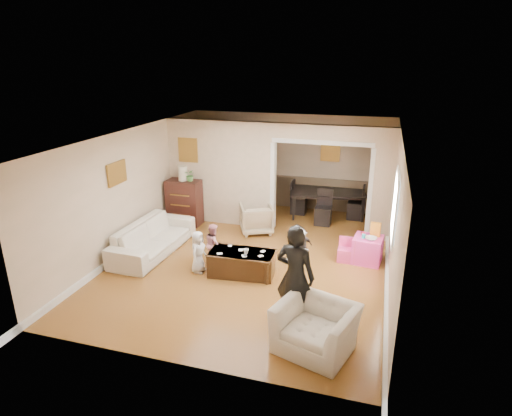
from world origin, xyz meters
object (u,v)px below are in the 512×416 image
(coffee_cup, at_px, (246,251))
(coffee_table, at_px, (242,263))
(cyan_cup, at_px, (364,236))
(dresser, at_px, (184,202))
(dining_table, at_px, (327,203))
(table_lamp, at_px, (183,173))
(armchair_back, at_px, (256,218))
(play_table, at_px, (367,250))
(child_kneel_a, at_px, (198,252))
(child_kneel_b, at_px, (214,244))
(adult_person, at_px, (295,276))
(armchair_front, at_px, (316,328))
(child_toddler, at_px, (303,247))
(sofa, at_px, (153,238))

(coffee_cup, bearing_deg, coffee_table, 153.43)
(coffee_table, bearing_deg, cyan_cup, 28.35)
(dresser, bearing_deg, coffee_cup, -43.45)
(coffee_cup, relative_size, dining_table, 0.05)
(coffee_cup, bearing_deg, table_lamp, 136.55)
(armchair_back, height_order, play_table, armchair_back)
(child_kneel_a, relative_size, child_kneel_b, 1.00)
(dresser, height_order, adult_person, adult_person)
(dresser, bearing_deg, armchair_front, -45.45)
(table_lamp, xyz_separation_m, play_table, (4.55, -0.91, -1.05))
(coffee_table, height_order, coffee_cup, coffee_cup)
(coffee_cup, xyz_separation_m, child_kneel_b, (-0.80, 0.35, -0.09))
(coffee_table, distance_m, child_kneel_b, 0.79)
(play_table, xyz_separation_m, child_toddler, (-1.27, -0.50, 0.11))
(coffee_cup, bearing_deg, adult_person, -47.25)
(dresser, relative_size, adult_person, 0.67)
(dresser, relative_size, play_table, 2.02)
(sofa, xyz_separation_m, play_table, (4.48, 0.83, -0.06))
(armchair_back, xyz_separation_m, dresser, (-1.89, 0.02, 0.23))
(child_kneel_a, bearing_deg, dresser, 34.58)
(dresser, xyz_separation_m, table_lamp, (0.00, 0.00, 0.75))
(table_lamp, xyz_separation_m, child_kneel_b, (1.53, -1.86, -0.90))
(armchair_front, bearing_deg, armchair_back, 134.88)
(dresser, distance_m, child_kneel_a, 2.70)
(play_table, relative_size, dining_table, 0.29)
(dresser, height_order, coffee_cup, dresser)
(coffee_cup, xyz_separation_m, cyan_cup, (2.12, 1.25, 0.07))
(dining_table, bearing_deg, coffee_table, -119.20)
(adult_person, bearing_deg, coffee_cup, -36.74)
(sofa, height_order, coffee_table, sofa)
(sofa, height_order, armchair_back, armchair_back)
(table_lamp, xyz_separation_m, coffee_table, (2.23, -2.16, -1.09))
(table_lamp, xyz_separation_m, dining_table, (3.37, 1.60, -0.98))
(coffee_cup, bearing_deg, child_kneel_b, 156.37)
(armchair_back, height_order, coffee_table, armchair_back)
(dining_table, bearing_deg, child_toddler, -104.03)
(child_kneel_b, distance_m, child_toddler, 1.81)
(dresser, xyz_separation_m, adult_person, (3.55, -3.52, 0.28))
(adult_person, bearing_deg, table_lamp, -34.30)
(table_lamp, distance_m, coffee_cup, 3.31)
(dresser, distance_m, coffee_table, 3.12)
(dresser, height_order, play_table, dresser)
(child_kneel_b, relative_size, child_toddler, 1.12)
(dresser, bearing_deg, sofa, -87.72)
(coffee_cup, distance_m, child_kneel_b, 0.88)
(child_toddler, bearing_deg, coffee_cup, -6.23)
(dresser, height_order, child_toddler, dresser)
(armchair_back, xyz_separation_m, table_lamp, (-1.89, 0.02, 0.98))
(table_lamp, bearing_deg, adult_person, -44.81)
(table_lamp, relative_size, dining_table, 0.18)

